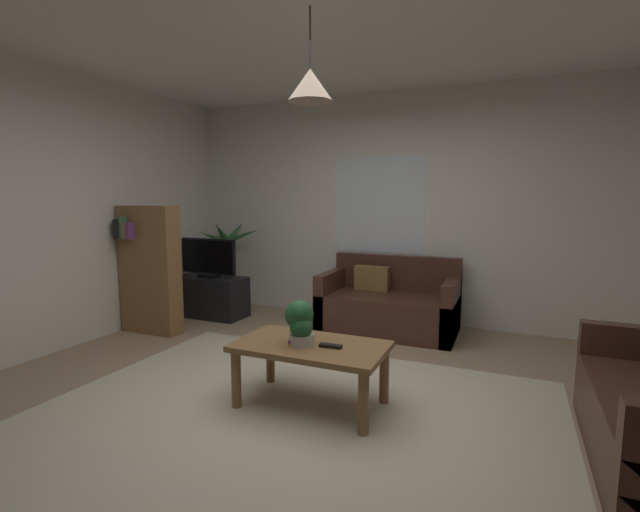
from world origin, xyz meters
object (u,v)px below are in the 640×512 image
Objects in this scene: remote_on_table_0 at (331,346)px; potted_palm_corner at (228,271)px; book_on_table_1 at (299,341)px; tv at (208,258)px; potted_plant_on_table at (300,320)px; couch_under_window at (389,307)px; pendant_lamp at (310,85)px; bookshelf_corner at (149,269)px; book_on_table_0 at (300,344)px; coffee_table at (311,354)px; tv_stand at (211,297)px.

potted_palm_corner is (-2.41, 2.23, 0.03)m from remote_on_table_0.
tv is at bearing 140.13° from book_on_table_1.
potted_plant_on_table is (-0.22, -0.03, 0.17)m from remote_on_table_0.
remote_on_table_0 is at bearing -86.56° from couch_under_window.
pendant_lamp reaches higher than couch_under_window.
potted_palm_corner is at bearing 135.60° from pendant_lamp.
bookshelf_corner reaches higher than potted_plant_on_table.
bookshelf_corner is 2.35× the size of pendant_lamp.
potted_plant_on_table reaches higher than book_on_table_0.
book_on_table_1 is 3.16m from potted_palm_corner.
bookshelf_corner reaches higher than coffee_table.
bookshelf_corner is (-0.12, -1.29, 0.22)m from potted_palm_corner.
tv_stand is 0.54m from potted_palm_corner.
pendant_lamp is at bearing -21.10° from bookshelf_corner.
tv_stand is at bearing 77.18° from bookshelf_corner.
tv_stand is at bearing 139.94° from book_on_table_0.
book_on_table_0 is at bearing -87.95° from potted_plant_on_table.
pendant_lamp is at bearing -38.35° from tv_stand.
coffee_table is 2.56m from bookshelf_corner.
book_on_table_1 is at bearing -136.19° from pendant_lamp.
potted_plant_on_table reaches higher than remote_on_table_0.
potted_palm_corner is (-2.20, 2.26, -0.14)m from potted_plant_on_table.
book_on_table_0 is at bearing -39.71° from tv.
pendant_lamp is (2.19, -1.73, 1.97)m from tv_stand.
potted_plant_on_table is 2.51m from bookshelf_corner.
remote_on_table_0 is 2.93m from tv.
couch_under_window is at bearing 24.43° from bookshelf_corner.
book_on_table_0 is 1.76m from pendant_lamp.
book_on_table_1 is 0.23m from remote_on_table_0.
tv is 0.55× the size of bookshelf_corner.
book_on_table_0 and remote_on_table_0 have the same top height.
pendant_lamp reaches higher than tv.
couch_under_window is 2.80m from pendant_lamp.
coffee_table is at bearing -38.35° from tv_stand.
book_on_table_0 is 0.15× the size of tv_stand.
coffee_table is at bearing -44.40° from potted_palm_corner.
pendant_lamp is at bearing -38.00° from tv.
couch_under_window is at bearing 179.07° from remote_on_table_0.
coffee_table is at bearing 45.75° from book_on_table_0.
potted_palm_corner reaches higher than potted_plant_on_table.
bookshelf_corner reaches higher than remote_on_table_0.
potted_plant_on_table is 1.59m from pendant_lamp.
couch_under_window reaches higher than remote_on_table_0.
tv_stand is (-2.22, -0.28, -0.03)m from couch_under_window.
tv is (-2.12, 1.77, 0.26)m from book_on_table_1.
remote_on_table_0 is (0.22, 0.04, 0.00)m from book_on_table_0.
bookshelf_corner is (-2.31, 0.98, 0.22)m from book_on_table_1.
remote_on_table_0 is 0.21× the size of tv.
tv is (-2.13, 1.77, 0.28)m from book_on_table_0.
potted_plant_on_table reaches higher than tv_stand.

